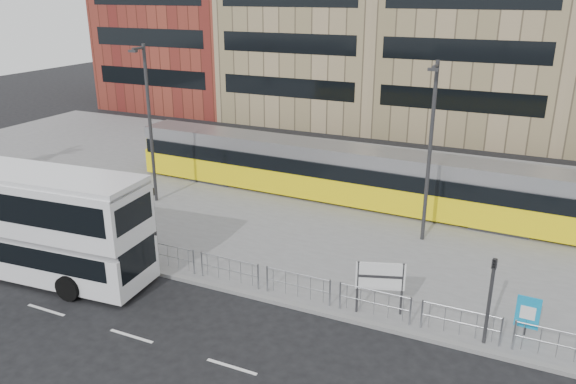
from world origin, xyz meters
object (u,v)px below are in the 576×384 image
at_px(double_decker_bus, 19,217).
at_px(ad_panel, 528,313).
at_px(traffic_light_west, 154,213).
at_px(station_sign, 380,279).
at_px(traffic_light_east, 491,290).
at_px(lamp_post_east, 430,147).
at_px(pedestrian, 100,208).
at_px(tram, 345,174).
at_px(lamp_post_west, 149,119).

relative_size(double_decker_bus, ad_panel, 7.90).
height_order(ad_panel, traffic_light_west, traffic_light_west).
bearing_deg(station_sign, double_decker_bus, 172.20).
bearing_deg(double_decker_bus, traffic_light_east, 3.40).
height_order(traffic_light_east, lamp_post_east, lamp_post_east).
relative_size(double_decker_bus, lamp_post_east, 1.39).
distance_m(station_sign, ad_panel, 5.03).
bearing_deg(pedestrian, traffic_light_west, -99.89).
relative_size(tram, ad_panel, 17.90).
distance_m(tram, ad_panel, 14.09).
distance_m(ad_panel, lamp_post_east, 8.81).
distance_m(traffic_light_east, lamp_post_east, 8.64).
relative_size(tram, lamp_post_east, 3.14).
xyz_separation_m(pedestrian, traffic_light_east, (18.57, -2.34, 1.02)).
relative_size(ad_panel, traffic_light_east, 0.47).
height_order(station_sign, lamp_post_west, lamp_post_west).
bearing_deg(double_decker_bus, ad_panel, 5.94).
xyz_separation_m(lamp_post_west, lamp_post_east, (14.68, 1.03, -0.11)).
relative_size(station_sign, ad_panel, 1.39).
bearing_deg(tram, traffic_light_west, -116.05).
xyz_separation_m(double_decker_bus, ad_panel, (19.47, 3.55, -1.46)).
bearing_deg(traffic_light_east, tram, 135.04).
distance_m(ad_panel, traffic_light_west, 15.36).
bearing_deg(traffic_light_west, traffic_light_east, -8.39).
distance_m(double_decker_bus, traffic_light_west, 5.39).
height_order(double_decker_bus, traffic_light_east, double_decker_bus).
bearing_deg(lamp_post_east, lamp_post_west, -175.97).
bearing_deg(lamp_post_west, lamp_post_east, 4.03).
relative_size(tram, traffic_light_east, 8.44).
bearing_deg(tram, lamp_post_east, -32.74).
distance_m(tram, pedestrian, 13.02).
distance_m(ad_panel, pedestrian, 19.82).
height_order(station_sign, pedestrian, station_sign).
xyz_separation_m(tram, ad_panel, (10.02, -9.89, -0.69)).
bearing_deg(lamp_post_west, traffic_light_west, -52.21).
bearing_deg(station_sign, lamp_post_west, 138.75).
xyz_separation_m(traffic_light_west, lamp_post_east, (10.45, 6.49, 2.56)).
height_order(tram, pedestrian, tram).
relative_size(traffic_light_east, lamp_post_west, 0.36).
bearing_deg(pedestrian, double_decker_bus, -168.50).
distance_m(tram, station_sign, 11.79).
bearing_deg(lamp_post_east, station_sign, -90.55).
xyz_separation_m(ad_panel, lamp_post_east, (-4.87, 6.34, 3.69)).
bearing_deg(ad_panel, traffic_light_east, -136.60).
bearing_deg(traffic_light_west, station_sign, -8.06).
relative_size(traffic_light_west, lamp_post_west, 0.36).
bearing_deg(traffic_light_west, double_decker_bus, -145.33).
xyz_separation_m(traffic_light_west, traffic_light_east, (14.11, -0.91, 0.00)).
bearing_deg(ad_panel, double_decker_bus, -167.28).
bearing_deg(lamp_post_west, double_decker_bus, -89.53).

